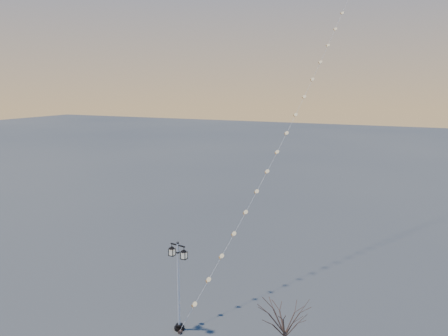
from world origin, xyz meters
The scene contains 3 objects.
street_lamp centered at (-0.45, 2.51, 3.05)m, with size 1.39×0.64×5.51m.
bare_tree centered at (6.25, 1.87, 2.39)m, with size 2.08×2.08×3.44m.
kite_train centered at (3.47, 19.47, 18.22)m, with size 7.88×35.28×36.63m.
Camera 1 is at (12.56, -19.13, 14.47)m, focal length 36.59 mm.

